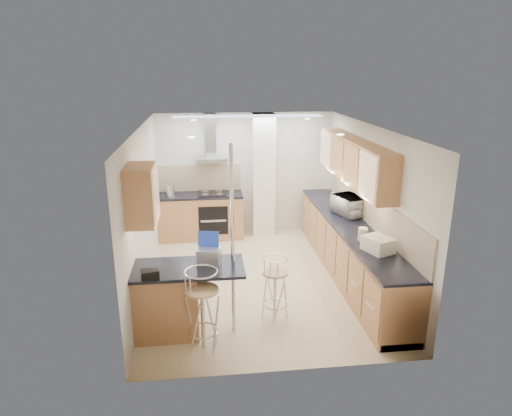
{
  "coord_description": "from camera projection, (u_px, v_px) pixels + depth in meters",
  "views": [
    {
      "loc": [
        -0.87,
        -6.82,
        3.36
      ],
      "look_at": [
        -0.04,
        0.2,
        1.18
      ],
      "focal_mm": 32.0,
      "sensor_mm": 36.0,
      "label": 1
    }
  ],
  "objects": [
    {
      "name": "room_shell",
      "position": [
        276.0,
        183.0,
        7.5
      ],
      "size": [
        3.64,
        4.84,
        2.51
      ],
      "color": "silver",
      "rests_on": "ground"
    },
    {
      "name": "bread_bin",
      "position": [
        378.0,
        244.0,
        6.29
      ],
      "size": [
        0.43,
        0.48,
        0.21
      ],
      "primitive_type": "cube",
      "rotation": [
        0.0,
        0.0,
        0.38
      ],
      "color": "white",
      "rests_on": "right_counter"
    },
    {
      "name": "jar_b",
      "position": [
        334.0,
        196.0,
        8.78
      ],
      "size": [
        0.14,
        0.14,
        0.14
      ],
      "primitive_type": "cylinder",
      "rotation": [
        0.0,
        0.0,
        -0.4
      ],
      "color": "white",
      "rests_on": "right_counter"
    },
    {
      "name": "laptop",
      "position": [
        209.0,
        256.0,
        5.87
      ],
      "size": [
        0.33,
        0.27,
        0.2
      ],
      "primitive_type": "cube",
      "rotation": [
        0.0,
        0.0,
        -0.22
      ],
      "color": "#A9ABB1",
      "rests_on": "peninsula"
    },
    {
      "name": "ground",
      "position": [
        260.0,
        279.0,
        7.56
      ],
      "size": [
        4.8,
        4.8,
        0.0
      ],
      "primitive_type": "plane",
      "color": "beige",
      "rests_on": "ground"
    },
    {
      "name": "bag",
      "position": [
        150.0,
        274.0,
        5.45
      ],
      "size": [
        0.23,
        0.19,
        0.11
      ],
      "primitive_type": "cube",
      "rotation": [
        0.0,
        0.0,
        0.25
      ],
      "color": "black",
      "rests_on": "peninsula"
    },
    {
      "name": "jar_d",
      "position": [
        377.0,
        247.0,
        6.29
      ],
      "size": [
        0.12,
        0.12,
        0.13
      ],
      "primitive_type": "cylinder",
      "rotation": [
        0.0,
        0.0,
        -0.18
      ],
      "color": "silver",
      "rests_on": "right_counter"
    },
    {
      "name": "bar_stool_near",
      "position": [
        203.0,
        310.0,
        5.57
      ],
      "size": [
        0.52,
        0.52,
        1.06
      ],
      "primitive_type": null,
      "rotation": [
        0.0,
        0.0,
        0.23
      ],
      "color": "tan",
      "rests_on": "ground"
    },
    {
      "name": "back_counter",
      "position": [
        201.0,
        216.0,
        9.31
      ],
      "size": [
        1.7,
        0.63,
        0.92
      ],
      "color": "#C27C4D",
      "rests_on": "ground"
    },
    {
      "name": "bar_stool_end",
      "position": [
        275.0,
        288.0,
        6.28
      ],
      "size": [
        0.52,
        0.52,
        0.92
      ],
      "primitive_type": null,
      "rotation": [
        0.0,
        0.0,
        0.99
      ],
      "color": "tan",
      "rests_on": "ground"
    },
    {
      "name": "peninsula",
      "position": [
        188.0,
        300.0,
        5.92
      ],
      "size": [
        1.47,
        0.72,
        0.94
      ],
      "color": "#C27C4D",
      "rests_on": "ground"
    },
    {
      "name": "microwave",
      "position": [
        350.0,
        205.0,
        7.85
      ],
      "size": [
        0.57,
        0.7,
        0.33
      ],
      "primitive_type": "imported",
      "rotation": [
        0.0,
        0.0,
        1.89
      ],
      "color": "silver",
      "rests_on": "right_counter"
    },
    {
      "name": "kettle",
      "position": [
        171.0,
        191.0,
        8.92
      ],
      "size": [
        0.16,
        0.16,
        0.24
      ],
      "primitive_type": "cylinder",
      "color": "#B3B5B8",
      "rests_on": "back_counter"
    },
    {
      "name": "jar_a",
      "position": [
        340.0,
        206.0,
        8.1
      ],
      "size": [
        0.13,
        0.13,
        0.17
      ],
      "primitive_type": "cylinder",
      "rotation": [
        0.0,
        0.0,
        -0.07
      ],
      "color": "white",
      "rests_on": "right_counter"
    },
    {
      "name": "right_counter",
      "position": [
        349.0,
        249.0,
        7.59
      ],
      "size": [
        0.63,
        4.4,
        0.92
      ],
      "color": "#C27C4D",
      "rests_on": "ground"
    },
    {
      "name": "jar_c",
      "position": [
        363.0,
        234.0,
        6.7
      ],
      "size": [
        0.15,
        0.15,
        0.19
      ],
      "primitive_type": "cylinder",
      "rotation": [
        0.0,
        0.0,
        -0.06
      ],
      "color": "beige",
      "rests_on": "right_counter"
    }
  ]
}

